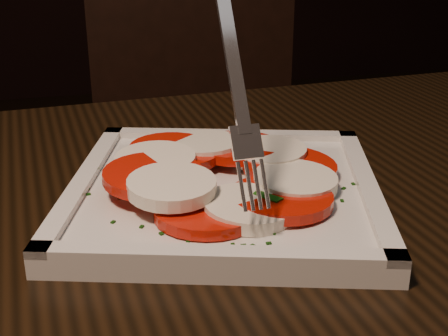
# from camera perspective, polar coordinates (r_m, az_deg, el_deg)

# --- Properties ---
(chair) EXTENTS (0.45, 0.45, 0.93)m
(chair) POSITION_cam_1_polar(r_m,az_deg,el_deg) (1.26, -2.14, 2.37)
(chair) COLOR black
(chair) RESTS_ON ground
(plate) EXTENTS (0.30, 0.30, 0.01)m
(plate) POSITION_cam_1_polar(r_m,az_deg,el_deg) (0.50, -0.00, -2.38)
(plate) COLOR silver
(plate) RESTS_ON table
(caprese_salad) EXTENTS (0.21, 0.20, 0.03)m
(caprese_salad) POSITION_cam_1_polar(r_m,az_deg,el_deg) (0.49, -0.01, -0.43)
(caprese_salad) COLOR #C30E04
(caprese_salad) RESTS_ON plate
(fork) EXTENTS (0.04, 0.10, 0.16)m
(fork) POSITION_cam_1_polar(r_m,az_deg,el_deg) (0.43, 0.47, 9.09)
(fork) COLOR white
(fork) RESTS_ON caprese_salad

